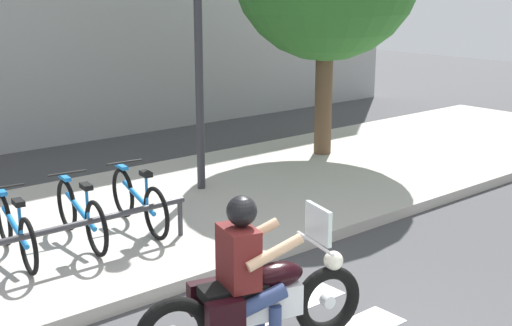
% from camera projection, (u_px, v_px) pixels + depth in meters
% --- Properties ---
extents(sidewalk, '(24.00, 4.40, 0.15)m').
position_uv_depth(sidewalk, '(64.00, 236.00, 8.60)').
color(sidewalk, '#B7B2A8').
rests_on(sidewalk, ground).
extents(motorcycle, '(2.11, 0.86, 1.26)m').
position_uv_depth(motorcycle, '(256.00, 303.00, 5.91)').
color(motorcycle, black).
rests_on(motorcycle, ground).
extents(rider, '(0.72, 0.65, 1.46)m').
position_uv_depth(rider, '(247.00, 265.00, 5.79)').
color(rider, '#591919').
rests_on(rider, ground).
extents(bicycle_1, '(0.48, 1.65, 0.76)m').
position_uv_depth(bicycle_1, '(15.00, 230.00, 7.61)').
color(bicycle_1, black).
rests_on(bicycle_1, sidewalk).
extents(bicycle_2, '(0.48, 1.68, 0.79)m').
position_uv_depth(bicycle_2, '(81.00, 214.00, 8.10)').
color(bicycle_2, black).
rests_on(bicycle_2, sidewalk).
extents(bicycle_3, '(0.48, 1.67, 0.80)m').
position_uv_depth(bicycle_3, '(139.00, 201.00, 8.60)').
color(bicycle_3, black).
rests_on(bicycle_3, sidewalk).
extents(bike_rack, '(2.97, 0.07, 0.49)m').
position_uv_depth(bike_rack, '(70.00, 230.00, 7.43)').
color(bike_rack, '#333338').
rests_on(bike_rack, sidewalk).
extents(street_lamp, '(0.28, 0.28, 4.02)m').
position_uv_depth(street_lamp, '(198.00, 34.00, 9.81)').
color(street_lamp, '#2D2D33').
rests_on(street_lamp, ground).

